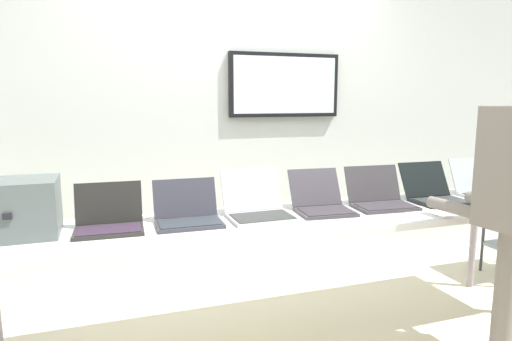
{
  "coord_description": "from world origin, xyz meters",
  "views": [
    {
      "loc": [
        -1.03,
        -2.35,
        1.46
      ],
      "look_at": [
        -0.19,
        0.13,
        1.04
      ],
      "focal_mm": 31.23,
      "sensor_mm": 36.0,
      "label": 1
    }
  ],
  "objects_px": {
    "workbench": "(293,224)",
    "laptop_station_6": "(480,188)",
    "equipment_box": "(14,208)",
    "laptop_station_3": "(321,202)",
    "laptop_station_2": "(257,206)",
    "laptop_station_5": "(435,193)",
    "laptop_station_1": "(188,214)",
    "laptop_station_0": "(109,220)",
    "laptop_station_4": "(380,198)"
  },
  "relations": [
    {
      "from": "laptop_station_3",
      "to": "laptop_station_5",
      "type": "xyz_separation_m",
      "value": [
        0.86,
        -0.0,
        0.0
      ]
    },
    {
      "from": "laptop_station_0",
      "to": "laptop_station_6",
      "type": "distance_m",
      "value": 2.54
    },
    {
      "from": "laptop_station_0",
      "to": "laptop_station_4",
      "type": "distance_m",
      "value": 1.67
    },
    {
      "from": "laptop_station_0",
      "to": "laptop_station_2",
      "type": "bearing_deg",
      "value": 0.6
    },
    {
      "from": "laptop_station_4",
      "to": "laptop_station_6",
      "type": "xyz_separation_m",
      "value": [
        0.87,
        0.04,
        0.0
      ]
    },
    {
      "from": "workbench",
      "to": "equipment_box",
      "type": "distance_m",
      "value": 1.5
    },
    {
      "from": "equipment_box",
      "to": "laptop_station_5",
      "type": "relative_size",
      "value": 1.05
    },
    {
      "from": "laptop_station_3",
      "to": "laptop_station_5",
      "type": "bearing_deg",
      "value": -0.24
    },
    {
      "from": "equipment_box",
      "to": "laptop_station_0",
      "type": "distance_m",
      "value": 0.46
    },
    {
      "from": "laptop_station_1",
      "to": "laptop_station_6",
      "type": "distance_m",
      "value": 2.12
    },
    {
      "from": "workbench",
      "to": "laptop_station_5",
      "type": "height_order",
      "value": "laptop_station_5"
    },
    {
      "from": "laptop_station_2",
      "to": "laptop_station_5",
      "type": "xyz_separation_m",
      "value": [
        1.27,
        -0.01,
        -0.0
      ]
    },
    {
      "from": "laptop_station_1",
      "to": "laptop_station_5",
      "type": "height_order",
      "value": "laptop_station_5"
    },
    {
      "from": "laptop_station_4",
      "to": "laptop_station_6",
      "type": "bearing_deg",
      "value": 2.64
    },
    {
      "from": "workbench",
      "to": "laptop_station_3",
      "type": "height_order",
      "value": "laptop_station_3"
    },
    {
      "from": "laptop_station_2",
      "to": "laptop_station_5",
      "type": "distance_m",
      "value": 1.27
    },
    {
      "from": "laptop_station_2",
      "to": "laptop_station_3",
      "type": "distance_m",
      "value": 0.42
    },
    {
      "from": "equipment_box",
      "to": "laptop_station_6",
      "type": "relative_size",
      "value": 1.12
    },
    {
      "from": "laptop_station_3",
      "to": "equipment_box",
      "type": "bearing_deg",
      "value": 178.75
    },
    {
      "from": "workbench",
      "to": "laptop_station_5",
      "type": "xyz_separation_m",
      "value": [
        1.08,
        0.06,
        0.1
      ]
    },
    {
      "from": "laptop_station_0",
      "to": "equipment_box",
      "type": "bearing_deg",
      "value": 174.74
    },
    {
      "from": "laptop_station_1",
      "to": "laptop_station_2",
      "type": "height_order",
      "value": "laptop_station_2"
    },
    {
      "from": "laptop_station_0",
      "to": "laptop_station_2",
      "type": "xyz_separation_m",
      "value": [
        0.83,
        0.01,
        0.0
      ]
    },
    {
      "from": "laptop_station_0",
      "to": "laptop_station_6",
      "type": "bearing_deg",
      "value": 0.75
    },
    {
      "from": "workbench",
      "to": "laptop_station_6",
      "type": "height_order",
      "value": "laptop_station_6"
    },
    {
      "from": "equipment_box",
      "to": "laptop_station_0",
      "type": "xyz_separation_m",
      "value": [
        0.45,
        -0.04,
        -0.09
      ]
    },
    {
      "from": "laptop_station_0",
      "to": "laptop_station_2",
      "type": "distance_m",
      "value": 0.83
    },
    {
      "from": "equipment_box",
      "to": "laptop_station_1",
      "type": "distance_m",
      "value": 0.87
    },
    {
      "from": "laptop_station_2",
      "to": "laptop_station_6",
      "type": "relative_size",
      "value": 1.01
    },
    {
      "from": "workbench",
      "to": "laptop_station_5",
      "type": "distance_m",
      "value": 1.08
    },
    {
      "from": "equipment_box",
      "to": "laptop_station_3",
      "type": "bearing_deg",
      "value": -1.25
    },
    {
      "from": "equipment_box",
      "to": "laptop_station_2",
      "type": "distance_m",
      "value": 1.29
    },
    {
      "from": "laptop_station_0",
      "to": "laptop_station_3",
      "type": "xyz_separation_m",
      "value": [
        1.25,
        0.0,
        -0.0
      ]
    },
    {
      "from": "workbench",
      "to": "laptop_station_0",
      "type": "relative_size",
      "value": 9.68
    },
    {
      "from": "equipment_box",
      "to": "laptop_station_3",
      "type": "distance_m",
      "value": 1.7
    },
    {
      "from": "laptop_station_4",
      "to": "laptop_station_2",
      "type": "bearing_deg",
      "value": 178.93
    },
    {
      "from": "laptop_station_0",
      "to": "laptop_station_4",
      "type": "bearing_deg",
      "value": -0.24
    },
    {
      "from": "workbench",
      "to": "laptop_station_1",
      "type": "distance_m",
      "value": 0.62
    },
    {
      "from": "laptop_station_0",
      "to": "laptop_station_3",
      "type": "relative_size",
      "value": 0.9
    },
    {
      "from": "equipment_box",
      "to": "laptop_station_5",
      "type": "distance_m",
      "value": 2.56
    },
    {
      "from": "workbench",
      "to": "laptop_station_2",
      "type": "xyz_separation_m",
      "value": [
        -0.2,
        0.07,
        0.11
      ]
    },
    {
      "from": "workbench",
      "to": "laptop_station_2",
      "type": "height_order",
      "value": "laptop_station_2"
    },
    {
      "from": "equipment_box",
      "to": "laptop_station_0",
      "type": "bearing_deg",
      "value": -5.26
    },
    {
      "from": "laptop_station_0",
      "to": "laptop_station_4",
      "type": "relative_size",
      "value": 0.89
    },
    {
      "from": "laptop_station_5",
      "to": "laptop_station_6",
      "type": "relative_size",
      "value": 1.06
    },
    {
      "from": "laptop_station_1",
      "to": "equipment_box",
      "type": "bearing_deg",
      "value": 177.23
    },
    {
      "from": "workbench",
      "to": "laptop_station_6",
      "type": "bearing_deg",
      "value": 3.52
    },
    {
      "from": "workbench",
      "to": "laptop_station_1",
      "type": "relative_size",
      "value": 9.5
    },
    {
      "from": "laptop_station_5",
      "to": "laptop_station_2",
      "type": "bearing_deg",
      "value": 179.64
    },
    {
      "from": "laptop_station_6",
      "to": "laptop_station_3",
      "type": "bearing_deg",
      "value": -178.72
    }
  ]
}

